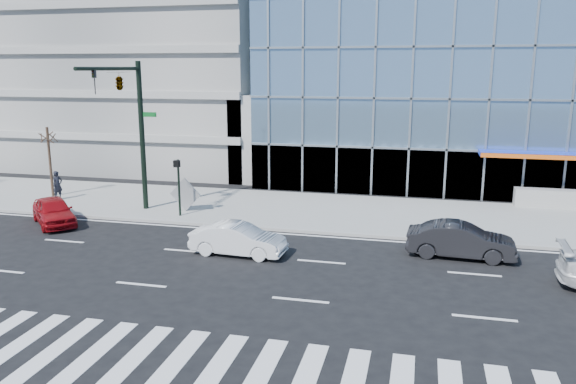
% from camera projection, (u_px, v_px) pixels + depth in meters
% --- Properties ---
extents(ground, '(160.00, 160.00, 0.00)m').
position_uv_depth(ground, '(321.00, 262.00, 23.02)').
color(ground, black).
rests_on(ground, ground).
extents(sidewalk, '(120.00, 8.00, 0.15)m').
position_uv_depth(sidewalk, '(348.00, 212.00, 30.60)').
color(sidewalk, gray).
rests_on(sidewalk, ground).
extents(theatre_building, '(42.00, 26.00, 15.00)m').
position_uv_depth(theatre_building, '(564.00, 72.00, 42.85)').
color(theatre_building, '#698EB0').
rests_on(theatre_building, ground).
extents(parking_garage, '(24.00, 24.00, 20.00)m').
position_uv_depth(parking_garage, '(155.00, 43.00, 50.13)').
color(parking_garage, gray).
rests_on(parking_garage, ground).
extents(ramp_block, '(6.00, 8.00, 6.00)m').
position_uv_depth(ramp_block, '(285.00, 135.00, 40.83)').
color(ramp_block, gray).
rests_on(ramp_block, ground).
extents(traffic_signal, '(1.14, 5.74, 8.00)m').
position_uv_depth(traffic_signal, '(126.00, 100.00, 28.55)').
color(traffic_signal, black).
rests_on(traffic_signal, sidewalk).
extents(ped_signal_post, '(0.30, 0.33, 3.00)m').
position_uv_depth(ped_signal_post, '(178.00, 179.00, 29.20)').
color(ped_signal_post, black).
rests_on(ped_signal_post, sidewalk).
extents(street_tree_near, '(1.10, 1.10, 4.23)m').
position_uv_depth(street_tree_near, '(48.00, 137.00, 33.46)').
color(street_tree_near, '#332319').
rests_on(street_tree_near, sidewalk).
extents(white_sedan, '(4.14, 1.64, 1.34)m').
position_uv_depth(white_sedan, '(238.00, 239.00, 23.80)').
color(white_sedan, white).
rests_on(white_sedan, ground).
extents(dark_sedan, '(4.50, 1.78, 1.46)m').
position_uv_depth(dark_sedan, '(461.00, 240.00, 23.46)').
color(dark_sedan, black).
rests_on(dark_sedan, ground).
extents(red_sedan, '(4.07, 4.03, 1.39)m').
position_uv_depth(red_sedan, '(54.00, 211.00, 28.39)').
color(red_sedan, maroon).
rests_on(red_sedan, ground).
extents(pedestrian, '(0.58, 0.72, 1.72)m').
position_uv_depth(pedestrian, '(58.00, 185.00, 33.09)').
color(pedestrian, black).
rests_on(pedestrian, sidewalk).
extents(tilted_panel, '(1.84, 0.20, 1.84)m').
position_uv_depth(tilted_panel, '(185.00, 194.00, 30.46)').
color(tilted_panel, gray).
rests_on(tilted_panel, sidewalk).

